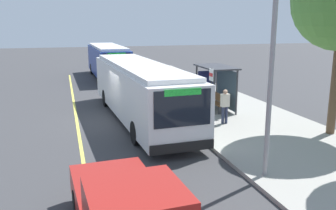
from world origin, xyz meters
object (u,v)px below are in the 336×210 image
at_px(transit_bus_second, 108,60).
at_px(pedestrian_commuter, 225,104).
at_px(transit_bus_main, 139,89).
at_px(waiting_bench, 218,102).
at_px(route_sign_post, 211,90).

bearing_deg(transit_bus_second, pedestrian_commuter, 11.14).
distance_m(transit_bus_main, waiting_bench, 4.54).
xyz_separation_m(transit_bus_main, pedestrian_commuter, (2.43, 3.70, -0.50)).
bearing_deg(route_sign_post, pedestrian_commuter, 115.38).
height_order(transit_bus_second, pedestrian_commuter, transit_bus_second).
distance_m(transit_bus_second, waiting_bench, 15.82).
bearing_deg(transit_bus_second, transit_bus_main, -0.82).
relative_size(route_sign_post, pedestrian_commuter, 1.66).
relative_size(transit_bus_second, pedestrian_commuter, 6.17).
bearing_deg(transit_bus_second, waiting_bench, 15.46).
height_order(transit_bus_second, route_sign_post, same).
relative_size(transit_bus_second, waiting_bench, 6.52).
bearing_deg(transit_bus_main, pedestrian_commuter, 56.67).
height_order(route_sign_post, pedestrian_commuter, route_sign_post).
xyz_separation_m(transit_bus_second, pedestrian_commuter, (17.70, 3.48, -0.50)).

